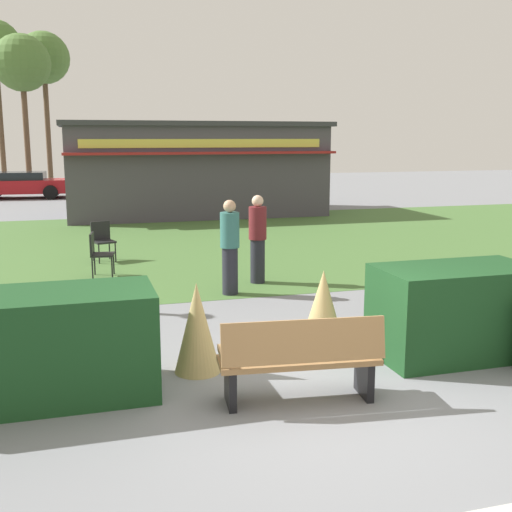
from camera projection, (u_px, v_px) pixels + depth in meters
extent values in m
plane|color=slate|center=(321.00, 403.00, 6.61)|extent=(80.00, 80.00, 0.00)
cube|color=#446B33|center=(172.00, 244.00, 16.47)|extent=(36.00, 12.00, 0.01)
cube|color=#9E7547|center=(299.00, 360.00, 6.61)|extent=(1.74, 0.67, 0.06)
cube|color=#9E7547|center=(304.00, 341.00, 6.34)|extent=(1.70, 0.31, 0.44)
cube|color=black|center=(230.00, 385.00, 6.53)|extent=(0.13, 0.45, 0.45)
cube|color=black|center=(364.00, 376.00, 6.77)|extent=(0.13, 0.45, 0.45)
cube|color=#9E7547|center=(222.00, 354.00, 6.45)|extent=(0.11, 0.44, 0.06)
cube|color=#9E7547|center=(372.00, 345.00, 6.72)|extent=(0.11, 0.44, 0.06)
cube|color=#19421E|center=(25.00, 348.00, 6.60)|extent=(2.71, 1.10, 1.16)
cube|color=#19421E|center=(456.00, 312.00, 7.97)|extent=(2.02, 1.10, 1.16)
cone|color=tan|center=(197.00, 328.00, 7.41)|extent=(0.55, 0.55, 1.09)
cone|color=tan|center=(323.00, 314.00, 7.93)|extent=(0.66, 0.66, 1.13)
cube|color=#47424C|center=(193.00, 171.00, 22.71)|extent=(8.92, 4.23, 3.12)
cube|color=#333338|center=(193.00, 125.00, 22.41)|extent=(9.22, 4.53, 0.16)
cube|color=maroon|center=(206.00, 153.00, 20.42)|extent=(9.02, 0.36, 0.08)
cube|color=#D8CC4C|center=(205.00, 143.00, 20.51)|extent=(8.03, 0.04, 0.28)
cube|color=black|center=(103.00, 255.00, 12.53)|extent=(0.50, 0.50, 0.04)
cube|color=black|center=(92.00, 244.00, 12.46)|extent=(0.10, 0.44, 0.44)
cylinder|color=black|center=(112.00, 267.00, 12.41)|extent=(0.03, 0.03, 0.45)
cylinder|color=black|center=(114.00, 264.00, 12.78)|extent=(0.03, 0.03, 0.45)
cylinder|color=black|center=(92.00, 268.00, 12.36)|extent=(0.03, 0.03, 0.45)
cylinder|color=black|center=(95.00, 264.00, 12.73)|extent=(0.03, 0.03, 0.45)
cube|color=black|center=(104.00, 242.00, 14.07)|extent=(0.55, 0.55, 0.04)
cube|color=black|center=(100.00, 231.00, 14.19)|extent=(0.43, 0.17, 0.44)
cylinder|color=black|center=(99.00, 254.00, 13.85)|extent=(0.03, 0.03, 0.45)
cylinder|color=black|center=(115.00, 252.00, 14.06)|extent=(0.03, 0.03, 0.45)
cylinder|color=black|center=(93.00, 251.00, 14.16)|extent=(0.03, 0.03, 0.45)
cylinder|color=black|center=(109.00, 250.00, 14.37)|extent=(0.03, 0.03, 0.45)
cylinder|color=#23232D|center=(230.00, 271.00, 11.12)|extent=(0.28, 0.28, 0.85)
cylinder|color=#336B66|center=(230.00, 230.00, 10.99)|extent=(0.34, 0.34, 0.62)
sphere|color=tan|center=(230.00, 206.00, 10.91)|extent=(0.22, 0.22, 0.22)
cylinder|color=#23232D|center=(258.00, 261.00, 12.01)|extent=(0.28, 0.28, 0.85)
cylinder|color=maroon|center=(258.00, 223.00, 11.87)|extent=(0.34, 0.34, 0.62)
sphere|color=beige|center=(258.00, 201.00, 11.80)|extent=(0.22, 0.22, 0.22)
cube|color=maroon|center=(23.00, 186.00, 28.68)|extent=(4.31, 2.08, 0.60)
cube|color=black|center=(18.00, 177.00, 28.57)|extent=(2.41, 1.74, 0.44)
cylinder|color=black|center=(54.00, 189.00, 29.88)|extent=(0.65, 0.26, 0.64)
cylinder|color=black|center=(50.00, 192.00, 28.12)|extent=(0.65, 0.26, 0.64)
cube|color=black|center=(135.00, 184.00, 30.08)|extent=(4.26, 1.95, 0.60)
cube|color=black|center=(132.00, 175.00, 29.96)|extent=(2.36, 1.66, 0.44)
cylinder|color=black|center=(161.00, 187.00, 31.31)|extent=(0.65, 0.24, 0.64)
cylinder|color=black|center=(165.00, 190.00, 29.56)|extent=(0.65, 0.24, 0.64)
cylinder|color=black|center=(107.00, 188.00, 30.69)|extent=(0.65, 0.24, 0.64)
cylinder|color=black|center=(108.00, 191.00, 28.93)|extent=(0.65, 0.24, 0.64)
cube|color=#2D6638|center=(240.00, 182.00, 31.50)|extent=(4.35, 2.17, 0.60)
cube|color=black|center=(237.00, 173.00, 31.36)|extent=(2.44, 1.79, 0.44)
cylinder|color=black|center=(257.00, 184.00, 32.85)|extent=(0.66, 0.28, 0.64)
cylinder|color=black|center=(270.00, 187.00, 31.16)|extent=(0.66, 0.28, 0.64)
cylinder|color=black|center=(209.00, 186.00, 31.91)|extent=(0.66, 0.28, 0.64)
cylinder|color=black|center=(221.00, 188.00, 30.23)|extent=(0.66, 0.28, 0.64)
cylinder|color=brown|center=(1.00, 129.00, 33.98)|extent=(0.28, 0.28, 6.39)
cylinder|color=brown|center=(27.00, 140.00, 31.60)|extent=(0.28, 0.28, 5.27)
sphere|color=#4C7233|center=(22.00, 63.00, 30.90)|extent=(2.80, 2.80, 2.80)
cylinder|color=brown|center=(48.00, 134.00, 34.83)|extent=(0.28, 0.28, 5.91)
sphere|color=#4C7233|center=(44.00, 58.00, 34.07)|extent=(2.80, 2.80, 2.80)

